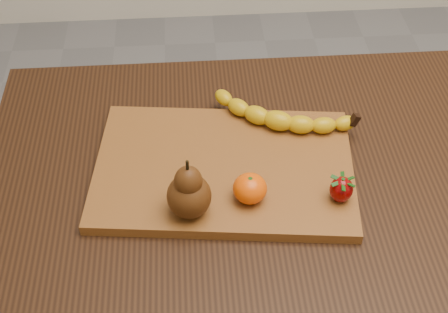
{
  "coord_description": "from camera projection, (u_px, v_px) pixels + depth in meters",
  "views": [
    {
      "loc": [
        -0.12,
        -0.75,
        1.55
      ],
      "look_at": [
        -0.07,
        0.01,
        0.8
      ],
      "focal_mm": 50.0,
      "sensor_mm": 36.0,
      "label": 1
    }
  ],
  "objects": [
    {
      "name": "pear",
      "position": [
        189.0,
        188.0,
        0.97
      ],
      "size": [
        0.09,
        0.09,
        0.11
      ],
      "primitive_type": null,
      "rotation": [
        0.0,
        0.0,
        -0.31
      ],
      "color": "#4B260C",
      "rests_on": "cutting_board"
    },
    {
      "name": "strawberry",
      "position": [
        341.0,
        189.0,
        1.02
      ],
      "size": [
        0.05,
        0.05,
        0.05
      ],
      "primitive_type": null,
      "rotation": [
        0.0,
        0.0,
        0.37
      ],
      "color": "#7D0304",
      "rests_on": "cutting_board"
    },
    {
      "name": "cutting_board",
      "position": [
        224.0,
        169.0,
        1.1
      ],
      "size": [
        0.48,
        0.35,
        0.02
      ],
      "primitive_type": "cube",
      "rotation": [
        0.0,
        0.0,
        -0.11
      ],
      "color": "brown",
      "rests_on": "table"
    },
    {
      "name": "table",
      "position": [
        261.0,
        212.0,
        1.17
      ],
      "size": [
        1.0,
        0.7,
        0.76
      ],
      "color": "black",
      "rests_on": "ground"
    },
    {
      "name": "mandarin",
      "position": [
        250.0,
        188.0,
        1.02
      ],
      "size": [
        0.06,
        0.06,
        0.05
      ],
      "primitive_type": "ellipsoid",
      "rotation": [
        0.0,
        0.0,
        -0.11
      ],
      "color": "#ED4E02",
      "rests_on": "cutting_board"
    },
    {
      "name": "banana",
      "position": [
        278.0,
        121.0,
        1.14
      ],
      "size": [
        0.24,
        0.15,
        0.04
      ],
      "primitive_type": null,
      "rotation": [
        0.0,
        0.0,
        -0.39
      ],
      "color": "#D1A809",
      "rests_on": "cutting_board"
    }
  ]
}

